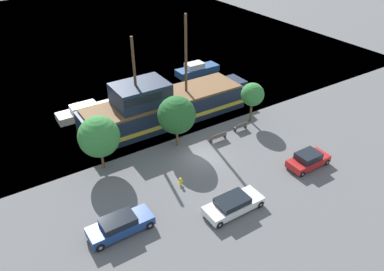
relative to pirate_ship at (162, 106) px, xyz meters
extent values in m
plane|color=#5B5B5E|center=(-0.42, -8.04, -1.82)|extent=(160.00, 160.00, 0.00)
plane|color=#38667F|center=(-0.42, 35.96, -1.82)|extent=(80.00, 80.00, 0.00)
cube|color=#192338|center=(0.31, 0.00, -0.54)|extent=(18.54, 5.00, 2.55)
cube|color=gold|center=(0.31, 0.00, -0.93)|extent=(18.17, 5.08, 0.45)
cube|color=#192338|center=(10.18, 0.00, -0.16)|extent=(1.40, 2.75, 1.79)
cube|color=brown|center=(0.31, 0.00, 0.86)|extent=(17.80, 4.60, 0.25)
cube|color=#192338|center=(-2.47, 0.00, 2.09)|extent=(5.56, 4.00, 2.22)
cube|color=black|center=(-2.47, 0.00, 2.42)|extent=(5.28, 4.06, 0.80)
cylinder|color=#4C331E|center=(3.09, 0.00, 5.22)|extent=(0.28, 0.28, 8.47)
cylinder|color=#4C331E|center=(-2.93, 0.00, 4.58)|extent=(0.28, 0.28, 7.20)
cube|color=#B7B2A8|center=(-6.47, 5.59, -1.38)|extent=(7.14, 2.01, 0.88)
cube|color=silver|center=(-7.00, 5.59, -0.62)|extent=(2.86, 1.57, 0.63)
cube|color=black|center=(-6.15, 5.59, -0.62)|extent=(0.12, 1.41, 0.51)
cube|color=navy|center=(10.47, 8.83, -1.34)|extent=(6.24, 2.10, 0.96)
cube|color=silver|center=(10.01, 8.83, -0.51)|extent=(2.50, 1.63, 0.71)
cube|color=black|center=(10.75, 8.83, -0.51)|extent=(0.12, 1.47, 0.57)
cube|color=#B21E1E|center=(7.08, -14.66, -1.27)|extent=(4.10, 1.81, 0.65)
cube|color=black|center=(6.96, -14.66, -0.65)|extent=(2.13, 1.63, 0.60)
cylinder|color=black|center=(8.71, -15.48, -1.52)|extent=(0.60, 0.22, 0.60)
cylinder|color=gray|center=(8.71, -15.48, -1.52)|extent=(0.23, 0.25, 0.23)
cylinder|color=black|center=(8.71, -13.85, -1.52)|extent=(0.60, 0.22, 0.60)
cylinder|color=gray|center=(8.71, -13.85, -1.52)|extent=(0.23, 0.25, 0.23)
cylinder|color=black|center=(5.45, -15.48, -1.52)|extent=(0.60, 0.22, 0.60)
cylinder|color=gray|center=(5.45, -15.48, -1.52)|extent=(0.23, 0.25, 0.23)
cylinder|color=black|center=(5.45, -13.85, -1.52)|extent=(0.60, 0.22, 0.60)
cylinder|color=gray|center=(5.45, -13.85, -1.52)|extent=(0.23, 0.25, 0.23)
cube|color=white|center=(-2.30, -15.53, -1.29)|extent=(4.91, 1.91, 0.60)
cube|color=black|center=(-2.45, -15.53, -0.75)|extent=(2.55, 1.72, 0.48)
cylinder|color=black|center=(-0.28, -16.40, -1.51)|extent=(0.62, 0.22, 0.62)
cylinder|color=gray|center=(-0.28, -16.40, -1.51)|extent=(0.24, 0.25, 0.24)
cylinder|color=black|center=(-0.28, -14.67, -1.51)|extent=(0.62, 0.22, 0.62)
cylinder|color=gray|center=(-0.28, -14.67, -1.51)|extent=(0.24, 0.25, 0.24)
cylinder|color=black|center=(-4.33, -16.40, -1.51)|extent=(0.62, 0.22, 0.62)
cylinder|color=gray|center=(-4.33, -16.40, -1.51)|extent=(0.24, 0.25, 0.24)
cylinder|color=black|center=(-4.33, -14.67, -1.51)|extent=(0.62, 0.22, 0.62)
cylinder|color=gray|center=(-4.33, -14.67, -1.51)|extent=(0.24, 0.25, 0.24)
cube|color=navy|center=(-10.68, -12.82, -1.21)|extent=(4.83, 1.81, 0.71)
cube|color=black|center=(-10.83, -12.82, -0.61)|extent=(2.51, 1.63, 0.47)
cylinder|color=black|center=(-8.75, -13.64, -1.48)|extent=(0.68, 0.22, 0.68)
cylinder|color=gray|center=(-8.75, -13.64, -1.48)|extent=(0.26, 0.25, 0.26)
cylinder|color=black|center=(-8.75, -12.01, -1.48)|extent=(0.68, 0.22, 0.68)
cylinder|color=gray|center=(-8.75, -12.01, -1.48)|extent=(0.26, 0.25, 0.26)
cylinder|color=black|center=(-12.62, -13.64, -1.48)|extent=(0.68, 0.22, 0.68)
cylinder|color=gray|center=(-12.62, -13.64, -1.48)|extent=(0.26, 0.25, 0.26)
cylinder|color=black|center=(-12.62, -12.01, -1.48)|extent=(0.68, 0.22, 0.68)
cylinder|color=gray|center=(-12.62, -12.01, -1.48)|extent=(0.26, 0.25, 0.26)
cylinder|color=yellow|center=(-4.18, -10.61, -1.54)|extent=(0.22, 0.22, 0.56)
sphere|color=yellow|center=(-4.18, -10.61, -1.18)|extent=(0.25, 0.25, 0.25)
cylinder|color=yellow|center=(-4.34, -10.61, -1.51)|extent=(0.10, 0.09, 0.09)
cylinder|color=yellow|center=(-4.02, -10.61, -1.51)|extent=(0.10, 0.09, 0.09)
cube|color=#4C4742|center=(2.73, -6.61, -1.39)|extent=(1.86, 0.45, 0.05)
cube|color=#4C4742|center=(2.73, -6.80, -1.17)|extent=(1.86, 0.06, 0.40)
cube|color=#2D2D2D|center=(1.86, -6.61, -1.62)|extent=(0.12, 0.36, 0.40)
cube|color=#2D2D2D|center=(3.60, -6.61, -1.62)|extent=(0.12, 0.36, 0.40)
cube|color=#4C4742|center=(5.93, -6.27, -1.39)|extent=(1.52, 0.45, 0.05)
cube|color=#4C4742|center=(5.93, -6.47, -1.17)|extent=(1.52, 0.06, 0.40)
cube|color=#2D2D2D|center=(5.22, -6.27, -1.62)|extent=(0.12, 0.36, 0.40)
cube|color=#2D2D2D|center=(6.63, -6.27, -1.62)|extent=(0.12, 0.36, 0.40)
cylinder|color=brown|center=(-8.83, -4.67, -0.91)|extent=(0.24, 0.24, 1.82)
sphere|color=#337A38|center=(-8.83, -4.67, 1.57)|extent=(3.69, 3.69, 3.69)
cylinder|color=brown|center=(-1.26, -5.21, -0.86)|extent=(0.24, 0.24, 1.92)
sphere|color=#235B28|center=(-1.26, -5.21, 1.67)|extent=(3.69, 3.69, 3.69)
cylinder|color=brown|center=(8.02, -5.44, -0.71)|extent=(0.24, 0.24, 2.22)
sphere|color=#337A38|center=(8.02, -5.44, 1.46)|extent=(2.50, 2.50, 2.50)
camera|label=1|loc=(-16.93, -32.11, 19.10)|focal=35.00mm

